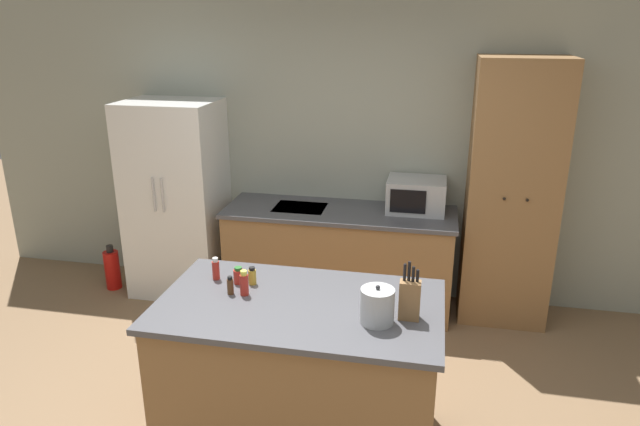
% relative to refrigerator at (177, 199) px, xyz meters
% --- Properties ---
extents(wall_back, '(7.20, 0.06, 2.60)m').
position_rel_refrigerator_xyz_m(wall_back, '(1.55, 0.35, 0.42)').
color(wall_back, '#9EA393').
rests_on(wall_back, ground_plane).
extents(refrigerator, '(0.81, 0.66, 1.77)m').
position_rel_refrigerator_xyz_m(refrigerator, '(0.00, 0.00, 0.00)').
color(refrigerator, white).
rests_on(refrigerator, ground_plane).
extents(back_counter, '(1.98, 0.69, 0.89)m').
position_rel_refrigerator_xyz_m(back_counter, '(1.50, -0.00, -0.44)').
color(back_counter, olive).
rests_on(back_counter, ground_plane).
extents(pantry_cabinet, '(0.70, 0.53, 2.17)m').
position_rel_refrigerator_xyz_m(pantry_cabinet, '(2.90, 0.07, 0.20)').
color(pantry_cabinet, olive).
rests_on(pantry_cabinet, ground_plane).
extents(kitchen_island, '(1.59, 0.92, 0.95)m').
position_rel_refrigerator_xyz_m(kitchen_island, '(1.59, -1.81, -0.41)').
color(kitchen_island, olive).
rests_on(kitchen_island, ground_plane).
extents(microwave, '(0.48, 0.39, 0.28)m').
position_rel_refrigerator_xyz_m(microwave, '(2.14, 0.11, 0.14)').
color(microwave, '#B2B5B7').
rests_on(microwave, back_counter).
extents(knife_block, '(0.11, 0.07, 0.32)m').
position_rel_refrigerator_xyz_m(knife_block, '(2.19, -1.86, 0.18)').
color(knife_block, olive).
rests_on(knife_block, kitchen_island).
extents(spice_bottle_tall_dark, '(0.05, 0.05, 0.15)m').
position_rel_refrigerator_xyz_m(spice_bottle_tall_dark, '(1.26, -1.78, 0.13)').
color(spice_bottle_tall_dark, '#B2281E').
rests_on(spice_bottle_tall_dark, kitchen_island).
extents(spice_bottle_short_red, '(0.04, 0.04, 0.14)m').
position_rel_refrigerator_xyz_m(spice_bottle_short_red, '(1.02, -1.62, 0.13)').
color(spice_bottle_short_red, '#B2281E').
rests_on(spice_bottle_short_red, kitchen_island).
extents(spice_bottle_amber_oil, '(0.05, 0.05, 0.11)m').
position_rel_refrigerator_xyz_m(spice_bottle_amber_oil, '(1.26, -1.64, 0.11)').
color(spice_bottle_amber_oil, gold).
rests_on(spice_bottle_amber_oil, kitchen_island).
extents(spice_bottle_green_herb, '(0.04, 0.04, 0.11)m').
position_rel_refrigerator_xyz_m(spice_bottle_green_herb, '(1.17, -1.79, 0.11)').
color(spice_bottle_green_herb, '#563319').
rests_on(spice_bottle_green_herb, kitchen_island).
extents(spice_bottle_pale_salt, '(0.06, 0.06, 0.10)m').
position_rel_refrigerator_xyz_m(spice_bottle_pale_salt, '(1.17, -1.64, 0.11)').
color(spice_bottle_pale_salt, '#B2281E').
rests_on(spice_bottle_pale_salt, kitchen_island).
extents(kettle, '(0.18, 0.18, 0.21)m').
position_rel_refrigerator_xyz_m(kettle, '(2.03, -1.94, 0.16)').
color(kettle, '#B2B5B7').
rests_on(kettle, kitchen_island).
extents(fire_extinguisher, '(0.14, 0.14, 0.43)m').
position_rel_refrigerator_xyz_m(fire_extinguisher, '(-0.65, -0.14, -0.69)').
color(fire_extinguisher, red).
rests_on(fire_extinguisher, ground_plane).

